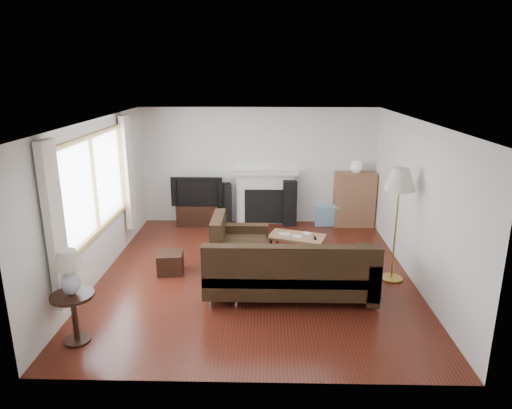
{
  "coord_description": "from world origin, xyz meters",
  "views": [
    {
      "loc": [
        0.17,
        -6.9,
        3.2
      ],
      "look_at": [
        0.0,
        0.3,
        1.1
      ],
      "focal_mm": 32.0,
      "sensor_mm": 36.0,
      "label": 1
    }
  ],
  "objects_px": {
    "tv_stand": "(199,214)",
    "side_table": "(75,318)",
    "sectional_sofa": "(290,268)",
    "floor_lamp": "(396,226)",
    "bookshelf": "(354,199)",
    "coffee_table": "(297,245)"
  },
  "relations": [
    {
      "from": "tv_stand",
      "to": "side_table",
      "type": "bearing_deg",
      "value": -100.62
    },
    {
      "from": "sectional_sofa",
      "to": "side_table",
      "type": "relative_size",
      "value": 4.17
    },
    {
      "from": "sectional_sofa",
      "to": "floor_lamp",
      "type": "relative_size",
      "value": 1.47
    },
    {
      "from": "sectional_sofa",
      "to": "side_table",
      "type": "bearing_deg",
      "value": -154.42
    },
    {
      "from": "bookshelf",
      "to": "side_table",
      "type": "xyz_separation_m",
      "value": [
        -4.2,
        -4.54,
        -0.26
      ]
    },
    {
      "from": "floor_lamp",
      "to": "side_table",
      "type": "bearing_deg",
      "value": -156.78
    },
    {
      "from": "tv_stand",
      "to": "side_table",
      "type": "height_order",
      "value": "side_table"
    },
    {
      "from": "side_table",
      "to": "sectional_sofa",
      "type": "bearing_deg",
      "value": 25.58
    },
    {
      "from": "sectional_sofa",
      "to": "coffee_table",
      "type": "distance_m",
      "value": 1.58
    },
    {
      "from": "coffee_table",
      "to": "side_table",
      "type": "xyz_separation_m",
      "value": [
        -2.87,
        -2.82,
        0.13
      ]
    },
    {
      "from": "tv_stand",
      "to": "side_table",
      "type": "distance_m",
      "value": 4.6
    },
    {
      "from": "side_table",
      "to": "coffee_table",
      "type": "bearing_deg",
      "value": 44.5
    },
    {
      "from": "bookshelf",
      "to": "sectional_sofa",
      "type": "xyz_separation_m",
      "value": [
        -1.53,
        -3.27,
        -0.15
      ]
    },
    {
      "from": "side_table",
      "to": "floor_lamp",
      "type": "bearing_deg",
      "value": 23.22
    },
    {
      "from": "tv_stand",
      "to": "sectional_sofa",
      "type": "relative_size",
      "value": 0.34
    },
    {
      "from": "bookshelf",
      "to": "coffee_table",
      "type": "relative_size",
      "value": 1.19
    },
    {
      "from": "bookshelf",
      "to": "coffee_table",
      "type": "xyz_separation_m",
      "value": [
        -1.32,
        -1.72,
        -0.39
      ]
    },
    {
      "from": "bookshelf",
      "to": "floor_lamp",
      "type": "distance_m",
      "value": 2.71
    },
    {
      "from": "coffee_table",
      "to": "tv_stand",
      "type": "bearing_deg",
      "value": 158.5
    },
    {
      "from": "floor_lamp",
      "to": "bookshelf",
      "type": "bearing_deg",
      "value": 92.9
    },
    {
      "from": "floor_lamp",
      "to": "side_table",
      "type": "relative_size",
      "value": 2.83
    },
    {
      "from": "floor_lamp",
      "to": "coffee_table",
      "type": "bearing_deg",
      "value": 146.59
    }
  ]
}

